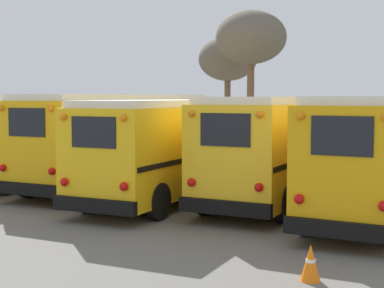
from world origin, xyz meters
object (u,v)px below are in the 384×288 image
(school_bus_0, at_px, (58,136))
(school_bus_2, at_px, (177,145))
(school_bus_3, at_px, (287,143))
(bare_tree_0, at_px, (228,60))
(school_bus_1, at_px, (121,136))
(traffic_cone, at_px, (311,263))
(school_bus_4, at_px, (384,150))
(bare_tree_1, at_px, (251,39))

(school_bus_0, height_order, school_bus_2, school_bus_2)
(school_bus_3, height_order, bare_tree_0, bare_tree_0)
(school_bus_1, height_order, traffic_cone, school_bus_1)
(school_bus_1, distance_m, school_bus_3, 6.38)
(traffic_cone, bearing_deg, school_bus_4, 89.31)
(school_bus_0, xyz_separation_m, bare_tree_0, (1.68, 12.81, 3.67))
(school_bus_4, relative_size, bare_tree_1, 1.33)
(school_bus_4, height_order, bare_tree_0, bare_tree_0)
(school_bus_1, xyz_separation_m, bare_tree_1, (1.17, 9.89, 4.36))
(school_bus_2, bearing_deg, bare_tree_1, 100.00)
(school_bus_0, distance_m, bare_tree_0, 13.43)
(school_bus_2, xyz_separation_m, bare_tree_0, (-4.70, 14.60, 3.66))
(school_bus_1, bearing_deg, school_bus_2, -25.72)
(school_bus_0, xyz_separation_m, school_bus_1, (3.19, -0.25, 0.11))
(school_bus_1, relative_size, school_bus_3, 1.02)
(school_bus_2, bearing_deg, traffic_cone, -45.93)
(school_bus_0, relative_size, traffic_cone, 15.94)
(school_bus_4, xyz_separation_m, traffic_cone, (-0.08, -6.96, -1.44))
(traffic_cone, bearing_deg, school_bus_3, 111.18)
(school_bus_2, height_order, bare_tree_1, bare_tree_1)
(school_bus_3, distance_m, traffic_cone, 8.71)
(school_bus_0, xyz_separation_m, school_bus_3, (9.56, -0.28, 0.07))
(school_bus_2, distance_m, traffic_cone, 9.15)
(school_bus_1, bearing_deg, school_bus_4, -6.38)
(school_bus_1, relative_size, traffic_cone, 15.42)
(bare_tree_1, bearing_deg, school_bus_3, -62.30)
(school_bus_2, height_order, bare_tree_0, bare_tree_0)
(school_bus_3, xyz_separation_m, bare_tree_1, (-5.20, 9.91, 4.41))
(school_bus_2, height_order, traffic_cone, school_bus_2)
(bare_tree_0, distance_m, bare_tree_1, 4.24)
(bare_tree_1, bearing_deg, school_bus_4, -52.56)
(school_bus_1, distance_m, school_bus_2, 3.54)
(school_bus_0, height_order, school_bus_1, school_bus_1)
(traffic_cone, bearing_deg, school_bus_1, 139.72)
(school_bus_0, bearing_deg, school_bus_1, -4.55)
(school_bus_2, xyz_separation_m, traffic_cone, (6.29, -6.50, -1.39))
(school_bus_2, distance_m, bare_tree_0, 15.77)
(school_bus_3, bearing_deg, school_bus_1, 179.78)
(school_bus_1, bearing_deg, school_bus_3, -0.22)
(school_bus_0, bearing_deg, traffic_cone, -33.19)
(bare_tree_0, relative_size, bare_tree_1, 0.88)
(school_bus_1, xyz_separation_m, bare_tree_0, (-1.51, 13.06, 3.56))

